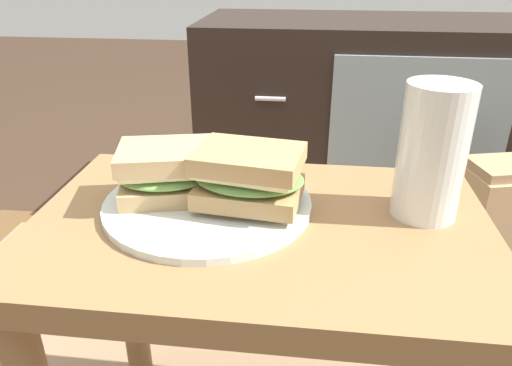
{
  "coord_description": "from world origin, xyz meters",
  "views": [
    {
      "loc": [
        0.06,
        -0.51,
        0.76
      ],
      "look_at": [
        -0.0,
        0.0,
        0.51
      ],
      "focal_mm": 33.91,
      "sensor_mm": 36.0,
      "label": 1
    }
  ],
  "objects": [
    {
      "name": "paper_bag",
      "position": [
        0.48,
        0.46,
        0.18
      ],
      "size": [
        0.21,
        0.17,
        0.36
      ],
      "color": "tan",
      "rests_on": "ground"
    },
    {
      "name": "sandwich_front",
      "position": [
        -0.12,
        0.03,
        0.5
      ],
      "size": [
        0.14,
        0.12,
        0.07
      ],
      "color": "tan",
      "rests_on": "plate"
    },
    {
      "name": "sandwich_back",
      "position": [
        -0.02,
        0.02,
        0.51
      ],
      "size": [
        0.15,
        0.11,
        0.07
      ],
      "color": "tan",
      "rests_on": "plate"
    },
    {
      "name": "side_table",
      "position": [
        0.0,
        0.0,
        0.37
      ],
      "size": [
        0.56,
        0.36,
        0.46
      ],
      "color": "olive",
      "rests_on": "ground"
    },
    {
      "name": "area_rug",
      "position": [
        -0.28,
        0.33,
        0.0
      ],
      "size": [
        1.27,
        0.83,
        0.01
      ],
      "color": "brown",
      "rests_on": "ground"
    },
    {
      "name": "plate",
      "position": [
        -0.07,
        0.03,
        0.47
      ],
      "size": [
        0.26,
        0.26,
        0.01
      ],
      "primitive_type": "cylinder",
      "color": "silver",
      "rests_on": "side_table"
    },
    {
      "name": "tv_cabinet",
      "position": [
        0.21,
        0.95,
        0.29
      ],
      "size": [
        0.96,
        0.46,
        0.58
      ],
      "color": "black",
      "rests_on": "ground"
    },
    {
      "name": "beer_glass",
      "position": [
        0.2,
        0.04,
        0.54
      ],
      "size": [
        0.08,
        0.08,
        0.16
      ],
      "color": "silver",
      "rests_on": "side_table"
    }
  ]
}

